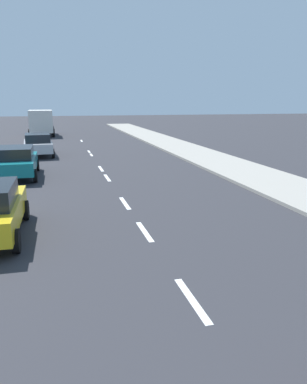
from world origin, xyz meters
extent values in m
plane|color=#2D2D33|center=(0.00, 20.00, 0.00)|extent=(160.00, 160.00, 0.00)
cube|color=#9E998E|center=(7.44, 22.00, 0.07)|extent=(3.60, 80.00, 0.14)
cube|color=white|center=(0.00, 7.19, 0.00)|extent=(0.16, 1.80, 0.01)
cube|color=white|center=(0.00, 11.29, 0.00)|extent=(0.16, 1.80, 0.01)
cube|color=white|center=(0.00, 14.59, 0.00)|extent=(0.16, 1.80, 0.01)
cube|color=white|center=(0.00, 19.60, 0.00)|extent=(0.16, 1.80, 0.01)
cube|color=white|center=(0.00, 22.30, 0.00)|extent=(0.16, 1.80, 0.01)
cube|color=white|center=(0.00, 28.35, 0.00)|extent=(0.16, 1.80, 0.01)
cube|color=white|center=(0.00, 29.76, 0.00)|extent=(0.16, 1.80, 0.01)
cube|color=white|center=(0.00, 38.13, 0.00)|extent=(0.16, 1.80, 0.01)
cylinder|color=black|center=(-3.52, 13.44, 0.32)|extent=(0.19, 0.64, 0.64)
cylinder|color=black|center=(-3.56, 10.56, 0.32)|extent=(0.19, 0.64, 0.64)
cube|color=#14727A|center=(-4.44, 20.96, 0.69)|extent=(1.92, 4.54, 0.64)
cube|color=black|center=(-4.44, 20.73, 1.29)|extent=(1.68, 2.36, 0.56)
cylinder|color=black|center=(-5.40, 22.50, 0.32)|extent=(0.18, 0.64, 0.64)
cylinder|color=black|center=(-3.49, 22.51, 0.32)|extent=(0.18, 0.64, 0.64)
cylinder|color=black|center=(-3.48, 19.43, 0.32)|extent=(0.18, 0.64, 0.64)
cube|color=#B7BABF|center=(-3.66, 28.67, 0.69)|extent=(2.10, 4.51, 0.64)
cube|color=black|center=(-3.65, 28.45, 1.29)|extent=(1.76, 2.38, 0.56)
cylinder|color=black|center=(-4.67, 30.12, 0.32)|extent=(0.22, 0.65, 0.64)
cylinder|color=black|center=(-2.82, 30.22, 0.32)|extent=(0.22, 0.65, 0.64)
cylinder|color=black|center=(-4.50, 27.12, 0.32)|extent=(0.22, 0.65, 0.64)
cylinder|color=black|center=(-2.65, 27.23, 0.32)|extent=(0.22, 0.65, 0.64)
cube|color=#23478C|center=(-3.89, 46.76, 1.20)|extent=(2.44, 2.38, 1.40)
cube|color=silver|center=(-3.84, 43.77, 1.65)|extent=(2.47, 4.20, 2.30)
cylinder|color=black|center=(-5.09, 46.61, 0.45)|extent=(0.30, 0.90, 0.90)
cylinder|color=black|center=(-2.69, 46.65, 0.45)|extent=(0.30, 0.90, 0.90)
cylinder|color=black|center=(-5.02, 42.71, 0.45)|extent=(0.30, 0.90, 0.90)
cylinder|color=black|center=(-2.62, 42.75, 0.45)|extent=(0.30, 0.90, 0.90)
camera|label=1|loc=(-2.42, 0.88, 3.84)|focal=35.20mm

